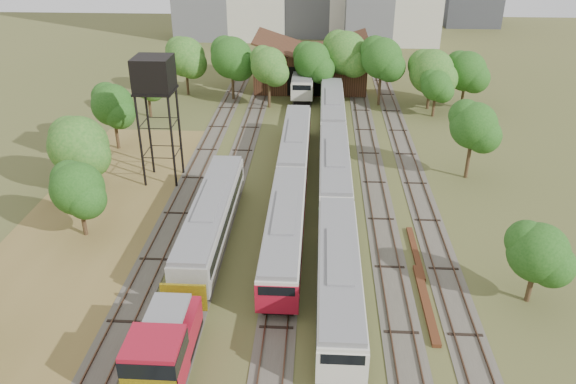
# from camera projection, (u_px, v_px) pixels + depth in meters

# --- Properties ---
(ground) EXTENTS (240.00, 240.00, 0.00)m
(ground) POSITION_uv_depth(u_px,v_px,m) (306.00, 366.00, 33.16)
(ground) COLOR #475123
(ground) RESTS_ON ground
(dry_grass_patch) EXTENTS (14.00, 60.00, 0.04)m
(dry_grass_patch) POSITION_uv_depth(u_px,v_px,m) (64.00, 276.00, 41.19)
(dry_grass_patch) COLOR brown
(dry_grass_patch) RESTS_ON ground
(tracks) EXTENTS (24.60, 80.00, 0.19)m
(tracks) POSITION_uv_depth(u_px,v_px,m) (307.00, 181.00, 55.40)
(tracks) COLOR #4C473D
(tracks) RESTS_ON ground
(railcar_red_set) EXTENTS (2.84, 34.58, 3.51)m
(railcar_red_set) POSITION_uv_depth(u_px,v_px,m) (291.00, 182.00, 51.03)
(railcar_red_set) COLOR black
(railcar_red_set) RESTS_ON ground
(railcar_green_set) EXTENTS (2.89, 52.08, 3.57)m
(railcar_green_set) POSITION_uv_depth(u_px,v_px,m) (334.00, 169.00, 53.42)
(railcar_green_set) COLOR black
(railcar_green_set) RESTS_ON ground
(railcar_rear) EXTENTS (2.96, 16.08, 3.66)m
(railcar_rear) POSITION_uv_depth(u_px,v_px,m) (304.00, 77.00, 82.12)
(railcar_rear) COLOR black
(railcar_rear) RESTS_ON ground
(shunter_locomotive) EXTENTS (3.03, 8.11, 3.97)m
(shunter_locomotive) POSITION_uv_depth(u_px,v_px,m) (164.00, 349.00, 31.67)
(shunter_locomotive) COLOR black
(shunter_locomotive) RESTS_ON ground
(old_grey_coach) EXTENTS (2.88, 18.00, 3.56)m
(old_grey_coach) POSITION_uv_depth(u_px,v_px,m) (212.00, 218.00, 44.97)
(old_grey_coach) COLOR black
(old_grey_coach) RESTS_ON ground
(water_tower) EXTENTS (3.53, 3.53, 12.20)m
(water_tower) POSITION_uv_depth(u_px,v_px,m) (154.00, 78.00, 51.13)
(water_tower) COLOR black
(water_tower) RESTS_ON ground
(rail_pile_near) EXTENTS (0.57, 8.56, 0.29)m
(rail_pile_near) POSITION_uv_depth(u_px,v_px,m) (426.00, 302.00, 38.21)
(rail_pile_near) COLOR #572D19
(rail_pile_near) RESTS_ON ground
(rail_pile_far) EXTENTS (0.46, 7.34, 0.24)m
(rail_pile_far) POSITION_uv_depth(u_px,v_px,m) (415.00, 252.00, 43.79)
(rail_pile_far) COLOR #572D19
(rail_pile_far) RESTS_ON ground
(maintenance_shed) EXTENTS (16.45, 11.55, 7.58)m
(maintenance_shed) POSITION_uv_depth(u_px,v_px,m) (311.00, 67.00, 83.44)
(maintenance_shed) COLOR #321E12
(maintenance_shed) RESTS_ON ground
(tree_band_left) EXTENTS (8.05, 57.01, 7.42)m
(tree_band_left) POSITION_uv_depth(u_px,v_px,m) (57.00, 175.00, 45.75)
(tree_band_left) COLOR #382616
(tree_band_left) RESTS_ON ground
(tree_band_far) EXTENTS (43.40, 10.49, 9.22)m
(tree_band_far) POSITION_uv_depth(u_px,v_px,m) (328.00, 61.00, 75.36)
(tree_band_far) COLOR #382616
(tree_band_far) RESTS_ON ground
(tree_band_right) EXTENTS (4.52, 42.01, 7.76)m
(tree_band_right) POSITION_uv_depth(u_px,v_px,m) (474.00, 138.00, 53.06)
(tree_band_right) COLOR #382616
(tree_band_right) RESTS_ON ground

